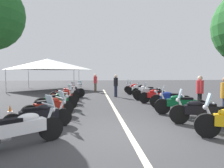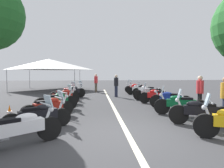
{
  "view_description": "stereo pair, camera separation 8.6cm",
  "coord_description": "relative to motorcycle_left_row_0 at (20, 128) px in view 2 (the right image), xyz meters",
  "views": [
    {
      "loc": [
        -5.31,
        1.02,
        1.77
      ],
      "look_at": [
        5.27,
        0.0,
        1.15
      ],
      "focal_mm": 30.71,
      "sensor_mm": 36.0,
      "label": 1
    },
    {
      "loc": [
        -5.31,
        0.93,
        1.77
      ],
      "look_at": [
        5.27,
        0.0,
        1.15
      ],
      "focal_mm": 30.71,
      "sensor_mm": 36.0,
      "label": 2
    }
  ],
  "objects": [
    {
      "name": "ground_plane",
      "position": [
        0.66,
        -2.71,
        -0.46
      ],
      "size": [
        80.0,
        80.0,
        0.0
      ],
      "primitive_type": "plane",
      "color": "#38383A"
    },
    {
      "name": "lane_centre_stripe",
      "position": [
        5.12,
        -2.71,
        -0.46
      ],
      "size": [
        20.71,
        0.16,
        0.01
      ],
      "primitive_type": "cube",
      "color": "beige",
      "rests_on": "ground_plane"
    },
    {
      "name": "motorcycle_left_row_0",
      "position": [
        0.0,
        0.0,
        0.0
      ],
      "size": [
        1.39,
        1.78,
        1.2
      ],
      "rotation": [
        0.0,
        0.0,
        -0.93
      ],
      "color": "black",
      "rests_on": "ground_plane"
    },
    {
      "name": "motorcycle_left_row_1",
      "position": [
        1.42,
        -0.04,
        -0.01
      ],
      "size": [
        1.21,
        1.87,
        1.19
      ],
      "rotation": [
        0.0,
        0.0,
        -1.03
      ],
      "color": "black",
      "rests_on": "ground_plane"
    },
    {
      "name": "motorcycle_left_row_2",
      "position": [
        2.81,
        -0.0,
        -0.01
      ],
      "size": [
        1.39,
        1.74,
        1.0
      ],
      "rotation": [
        0.0,
        0.0,
        -0.91
      ],
      "color": "black",
      "rests_on": "ground_plane"
    },
    {
      "name": "motorcycle_left_row_3",
      "position": [
        4.39,
        0.0,
        0.01
      ],
      "size": [
        1.13,
        1.86,
        1.22
      ],
      "rotation": [
        0.0,
        0.0,
        -1.06
      ],
      "color": "black",
      "rests_on": "ground_plane"
    },
    {
      "name": "motorcycle_left_row_4",
      "position": [
        5.87,
        -0.02,
        0.0
      ],
      "size": [
        1.44,
        1.72,
        1.01
      ],
      "rotation": [
        0.0,
        0.0,
        -0.89
      ],
      "color": "black",
      "rests_on": "ground_plane"
    },
    {
      "name": "motorcycle_left_row_5",
      "position": [
        7.42,
        0.11,
        0.02
      ],
      "size": [
        1.46,
        1.62,
        1.23
      ],
      "rotation": [
        0.0,
        0.0,
        -0.85
      ],
      "color": "black",
      "rests_on": "ground_plane"
    },
    {
      "name": "motorcycle_left_row_6",
      "position": [
        8.86,
        -0.17,
        0.01
      ],
      "size": [
        1.29,
        1.83,
        1.22
      ],
      "rotation": [
        0.0,
        0.0,
        -0.98
      ],
      "color": "black",
      "rests_on": "ground_plane"
    },
    {
      "name": "motorcycle_right_row_1",
      "position": [
        1.46,
        -5.27,
        0.01
      ],
      "size": [
        0.92,
        1.98,
        1.22
      ],
      "rotation": [
        0.0,
        0.0,
        1.24
      ],
      "color": "black",
      "rests_on": "ground_plane"
    },
    {
      "name": "motorcycle_right_row_2",
      "position": [
        3.0,
        -5.31,
        0.01
      ],
      "size": [
        0.97,
        2.11,
        1.22
      ],
      "rotation": [
        0.0,
        0.0,
        1.24
      ],
      "color": "black",
      "rests_on": "ground_plane"
    },
    {
      "name": "motorcycle_right_row_3",
      "position": [
        4.43,
        -5.47,
        0.0
      ],
      "size": [
        0.99,
        1.94,
        1.02
      ],
      "rotation": [
        0.0,
        0.0,
        1.17
      ],
      "color": "black",
      "rests_on": "ground_plane"
    },
    {
      "name": "motorcycle_right_row_4",
      "position": [
        5.96,
        -5.29,
        0.01
      ],
      "size": [
        1.0,
        2.0,
        1.21
      ],
      "rotation": [
        0.0,
        0.0,
        1.18
      ],
      "color": "black",
      "rests_on": "ground_plane"
    },
    {
      "name": "motorcycle_right_row_5",
      "position": [
        7.3,
        -5.24,
        0.01
      ],
      "size": [
        0.88,
        2.1,
        1.22
      ],
      "rotation": [
        0.0,
        0.0,
        1.3
      ],
      "color": "black",
      "rests_on": "ground_plane"
    },
    {
      "name": "motorcycle_right_row_6",
      "position": [
        8.84,
        -5.51,
        0.0
      ],
      "size": [
        0.96,
        2.11,
        1.01
      ],
      "rotation": [
        0.0,
        0.0,
        1.24
      ],
      "color": "black",
      "rests_on": "ground_plane"
    },
    {
      "name": "motorcycle_right_row_7",
      "position": [
        10.38,
        -5.25,
        -0.01
      ],
      "size": [
        0.99,
        1.93,
        1.19
      ],
      "rotation": [
        0.0,
        0.0,
        1.19
      ],
      "color": "black",
      "rests_on": "ground_plane"
    },
    {
      "name": "motorcycle_right_row_8",
      "position": [
        11.88,
        -5.4,
        -0.0
      ],
      "size": [
        0.93,
        2.08,
        1.19
      ],
      "rotation": [
        0.0,
        0.0,
        1.27
      ],
      "color": "black",
      "rests_on": "ground_plane"
    },
    {
      "name": "traffic_cone_1",
      "position": [
        2.56,
        1.34,
        -0.17
      ],
      "size": [
        0.36,
        0.36,
        0.61
      ],
      "color": "orange",
      "rests_on": "ground_plane"
    },
    {
      "name": "bystander_1",
      "position": [
        3.84,
        -6.64,
        0.49
      ],
      "size": [
        0.52,
        0.32,
        1.64
      ],
      "rotation": [
        0.0,
        0.0,
        1.33
      ],
      "color": "black",
      "rests_on": "ground_plane"
    },
    {
      "name": "bystander_2",
      "position": [
        12.78,
        -1.85,
        0.52
      ],
      "size": [
        0.49,
        0.32,
        1.68
      ],
      "rotation": [
        0.0,
        0.0,
        1.12
      ],
      "color": "brown",
      "rests_on": "ground_plane"
    },
    {
      "name": "bystander_3",
      "position": [
        9.25,
        -3.31,
        0.49
      ],
      "size": [
        0.5,
        0.32,
        1.64
      ],
      "rotation": [
        0.0,
        0.0,
        1.94
      ],
      "color": "#1E2338",
      "rests_on": "ground_plane"
    },
    {
      "name": "event_tent",
      "position": [
        15.72,
        3.0,
        2.19
      ],
      "size": [
        6.51,
        6.51,
        3.2
      ],
      "color": "white",
      "rests_on": "ground_plane"
    }
  ]
}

